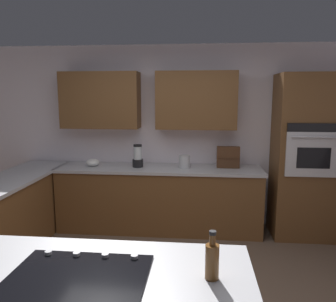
{
  "coord_description": "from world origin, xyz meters",
  "views": [
    {
      "loc": [
        -0.46,
        2.78,
        1.88
      ],
      "look_at": [
        -0.06,
        -1.33,
        1.2
      ],
      "focal_mm": 35.69,
      "sensor_mm": 36.0,
      "label": 1
    }
  ],
  "objects_px": {
    "mixing_bowl": "(93,162)",
    "wall_oven": "(305,157)",
    "spice_rack": "(228,157)",
    "kettle": "(184,162)",
    "second_bottle": "(212,260)",
    "blender": "(138,157)",
    "cooktop": "(78,277)"
  },
  "relations": [
    {
      "from": "wall_oven",
      "to": "cooktop",
      "type": "relative_size",
      "value": 2.85
    },
    {
      "from": "mixing_bowl",
      "to": "wall_oven",
      "type": "bearing_deg",
      "value": 179.75
    },
    {
      "from": "cooktop",
      "to": "blender",
      "type": "bearing_deg",
      "value": -85.89
    },
    {
      "from": "wall_oven",
      "to": "kettle",
      "type": "height_order",
      "value": "wall_oven"
    },
    {
      "from": "mixing_bowl",
      "to": "blender",
      "type": "bearing_deg",
      "value": 180.0
    },
    {
      "from": "blender",
      "to": "kettle",
      "type": "distance_m",
      "value": 0.65
    },
    {
      "from": "cooktop",
      "to": "wall_oven",
      "type": "bearing_deg",
      "value": -125.48
    },
    {
      "from": "kettle",
      "to": "blender",
      "type": "bearing_deg",
      "value": 0.0
    },
    {
      "from": "kettle",
      "to": "second_bottle",
      "type": "height_order",
      "value": "second_bottle"
    },
    {
      "from": "wall_oven",
      "to": "kettle",
      "type": "relative_size",
      "value": 12.21
    },
    {
      "from": "spice_rack",
      "to": "kettle",
      "type": "distance_m",
      "value": 0.61
    },
    {
      "from": "wall_oven",
      "to": "blender",
      "type": "height_order",
      "value": "wall_oven"
    },
    {
      "from": "blender",
      "to": "mixing_bowl",
      "type": "height_order",
      "value": "blender"
    },
    {
      "from": "blender",
      "to": "mixing_bowl",
      "type": "bearing_deg",
      "value": -0.0
    },
    {
      "from": "spice_rack",
      "to": "blender",
      "type": "bearing_deg",
      "value": 3.25
    },
    {
      "from": "second_bottle",
      "to": "kettle",
      "type": "bearing_deg",
      "value": -84.2
    },
    {
      "from": "blender",
      "to": "kettle",
      "type": "relative_size",
      "value": 1.78
    },
    {
      "from": "kettle",
      "to": "spice_rack",
      "type": "bearing_deg",
      "value": -173.25
    },
    {
      "from": "mixing_bowl",
      "to": "spice_rack",
      "type": "height_order",
      "value": "spice_rack"
    },
    {
      "from": "wall_oven",
      "to": "blender",
      "type": "xyz_separation_m",
      "value": [
        2.25,
        -0.01,
        -0.05
      ]
    },
    {
      "from": "blender",
      "to": "spice_rack",
      "type": "relative_size",
      "value": 1.02
    },
    {
      "from": "kettle",
      "to": "second_bottle",
      "type": "bearing_deg",
      "value": 95.8
    },
    {
      "from": "kettle",
      "to": "second_bottle",
      "type": "distance_m",
      "value": 2.83
    },
    {
      "from": "cooktop",
      "to": "second_bottle",
      "type": "relative_size",
      "value": 2.79
    },
    {
      "from": "cooktop",
      "to": "blender",
      "type": "xyz_separation_m",
      "value": [
        0.21,
        -2.88,
        0.13
      ]
    },
    {
      "from": "spice_rack",
      "to": "second_bottle",
      "type": "xyz_separation_m",
      "value": [
        0.31,
        2.89,
        -0.04
      ]
    },
    {
      "from": "wall_oven",
      "to": "second_bottle",
      "type": "bearing_deg",
      "value": 64.87
    },
    {
      "from": "mixing_bowl",
      "to": "kettle",
      "type": "distance_m",
      "value": 1.3
    },
    {
      "from": "spice_rack",
      "to": "mixing_bowl",
      "type": "bearing_deg",
      "value": 2.14
    },
    {
      "from": "mixing_bowl",
      "to": "kettle",
      "type": "height_order",
      "value": "kettle"
    },
    {
      "from": "wall_oven",
      "to": "kettle",
      "type": "bearing_deg",
      "value": -0.46
    },
    {
      "from": "cooktop",
      "to": "kettle",
      "type": "height_order",
      "value": "kettle"
    }
  ]
}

